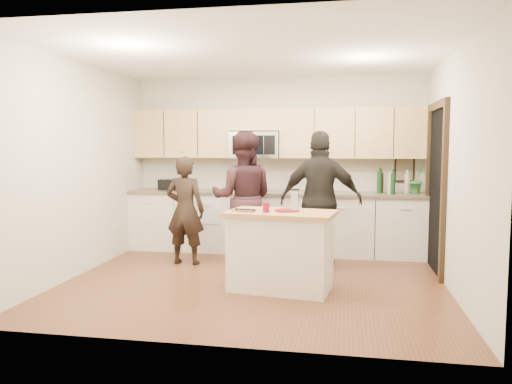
% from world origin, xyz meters
% --- Properties ---
extents(floor, '(4.50, 4.50, 0.00)m').
position_xyz_m(floor, '(0.00, 0.00, 0.00)').
color(floor, brown).
rests_on(floor, ground).
extents(room_shell, '(4.52, 4.02, 2.71)m').
position_xyz_m(room_shell, '(0.00, 0.00, 1.73)').
color(room_shell, '#BAB59F').
rests_on(room_shell, ground).
extents(back_cabinetry, '(4.50, 0.66, 0.94)m').
position_xyz_m(back_cabinetry, '(0.00, 1.69, 0.47)').
color(back_cabinetry, silver).
rests_on(back_cabinetry, ground).
extents(upper_cabinetry, '(4.50, 0.33, 0.75)m').
position_xyz_m(upper_cabinetry, '(0.03, 1.83, 1.84)').
color(upper_cabinetry, tan).
rests_on(upper_cabinetry, ground).
extents(microwave, '(0.76, 0.41, 0.40)m').
position_xyz_m(microwave, '(-0.31, 1.80, 1.65)').
color(microwave, silver).
rests_on(microwave, ground).
extents(doorway, '(0.06, 1.25, 2.20)m').
position_xyz_m(doorway, '(2.23, 0.90, 1.16)').
color(doorway, black).
rests_on(doorway, ground).
extents(framed_picture, '(0.30, 0.03, 0.38)m').
position_xyz_m(framed_picture, '(1.95, 1.98, 1.28)').
color(framed_picture, black).
rests_on(framed_picture, ground).
extents(dish_towel, '(0.34, 0.60, 0.48)m').
position_xyz_m(dish_towel, '(-0.95, 1.50, 0.80)').
color(dish_towel, white).
rests_on(dish_towel, ground).
extents(island, '(1.29, 0.86, 0.90)m').
position_xyz_m(island, '(0.36, -0.29, 0.45)').
color(island, silver).
rests_on(island, ground).
extents(red_plate, '(0.28, 0.28, 0.02)m').
position_xyz_m(red_plate, '(0.43, -0.26, 0.91)').
color(red_plate, maroon).
rests_on(red_plate, island).
extents(box_grater, '(0.10, 0.07, 0.24)m').
position_xyz_m(box_grater, '(0.51, -0.27, 1.04)').
color(box_grater, silver).
rests_on(box_grater, red_plate).
extents(drink_glass, '(0.08, 0.08, 0.11)m').
position_xyz_m(drink_glass, '(0.21, -0.40, 0.95)').
color(drink_glass, maroon).
rests_on(drink_glass, island).
extents(cutting_board, '(0.27, 0.21, 0.02)m').
position_xyz_m(cutting_board, '(-0.05, -0.33, 0.91)').
color(cutting_board, '#A87346').
rests_on(cutting_board, island).
extents(tongs, '(0.24, 0.06, 0.02)m').
position_xyz_m(tongs, '(-0.03, -0.41, 0.93)').
color(tongs, black).
rests_on(tongs, cutting_board).
extents(knife, '(0.18, 0.04, 0.01)m').
position_xyz_m(knife, '(-0.03, -0.44, 0.92)').
color(knife, silver).
rests_on(knife, cutting_board).
extents(toaster, '(0.31, 0.19, 0.17)m').
position_xyz_m(toaster, '(-1.68, 1.67, 1.02)').
color(toaster, black).
rests_on(toaster, back_cabinetry).
extents(bottle_cluster, '(0.48, 0.33, 0.38)m').
position_xyz_m(bottle_cluster, '(1.72, 1.68, 1.12)').
color(bottle_cluster, '#103218').
rests_on(bottle_cluster, back_cabinetry).
extents(orchid, '(0.29, 0.29, 0.41)m').
position_xyz_m(orchid, '(2.10, 1.72, 1.15)').
color(orchid, '#307835').
rests_on(orchid, back_cabinetry).
extents(woman_left, '(0.56, 0.38, 1.50)m').
position_xyz_m(woman_left, '(-1.10, 0.72, 0.75)').
color(woman_left, black).
rests_on(woman_left, ground).
extents(woman_center, '(0.96, 0.78, 1.83)m').
position_xyz_m(woman_center, '(-0.33, 0.92, 0.92)').
color(woman_center, black).
rests_on(woman_center, ground).
extents(woman_right, '(1.09, 0.47, 1.84)m').
position_xyz_m(woman_right, '(0.76, 0.75, 0.92)').
color(woman_right, black).
rests_on(woman_right, ground).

